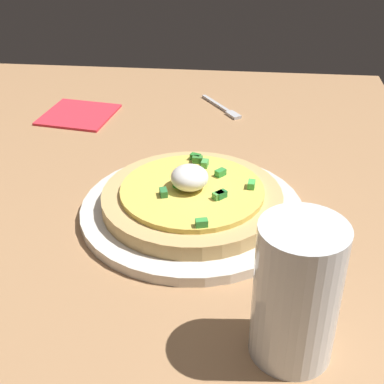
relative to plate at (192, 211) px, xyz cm
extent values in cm
cube|color=#A57850|center=(0.15, 11.82, -2.05)|extent=(105.13, 86.83, 2.89)
cylinder|color=silver|center=(0.00, 0.00, 0.00)|extent=(26.35, 26.35, 1.22)
cylinder|color=tan|center=(0.00, 0.00, 1.51)|extent=(21.21, 21.21, 1.81)
cylinder|color=#E4C353|center=(0.00, 0.00, 2.73)|extent=(16.80, 16.80, 0.63)
ellipsoid|color=white|center=(-0.28, 0.30, 4.44)|extent=(4.36, 4.36, 2.79)
cube|color=#50B247|center=(1.10, 1.26, 3.44)|extent=(1.19, 1.48, 0.80)
cube|color=green|center=(3.43, -3.10, 3.44)|extent=(1.49, 1.45, 0.80)
cube|color=#50A948|center=(-1.79, -3.16, 3.44)|extent=(1.44, 1.49, 0.80)
cube|color=green|center=(0.44, 1.51, 3.44)|extent=(1.25, 1.49, 0.80)
cube|color=green|center=(2.56, 1.36, 3.44)|extent=(1.35, 1.51, 0.80)
cube|color=#277C38|center=(-1.60, -3.44, 3.44)|extent=(1.48, 1.46, 0.80)
cube|color=green|center=(-7.41, -1.74, 3.44)|extent=(1.10, 1.44, 0.80)
cube|color=#388234|center=(6.53, -0.03, 3.44)|extent=(0.83, 1.30, 0.80)
cube|color=#50AA4E|center=(5.56, -1.04, 3.44)|extent=(1.38, 0.97, 0.80)
cube|color=green|center=(1.01, -6.83, 3.44)|extent=(1.36, 0.93, 0.80)
cube|color=#287B2A|center=(7.19, 0.28, 3.44)|extent=(1.20, 1.48, 0.80)
cube|color=#2E7C3C|center=(-1.80, 3.06, 3.44)|extent=(1.46, 1.14, 0.80)
cylinder|color=silver|center=(-19.96, -10.46, 5.80)|extent=(7.08, 7.08, 12.82)
cylinder|color=beige|center=(-19.96, -10.46, 3.38)|extent=(6.23, 6.23, 7.18)
cube|color=#B7B7BC|center=(34.51, -0.67, -0.36)|extent=(7.18, 5.29, 0.50)
cube|color=#B7B7BC|center=(29.94, -3.87, -0.36)|extent=(3.10, 2.75, 0.50)
cube|color=red|center=(27.66, 21.66, -0.41)|extent=(12.54, 12.54, 0.40)
camera|label=1|loc=(-53.97, -5.42, 35.54)|focal=51.14mm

